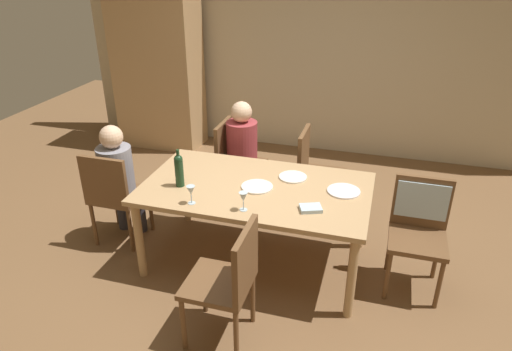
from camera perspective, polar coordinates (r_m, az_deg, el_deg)
The scene contains 18 objects.
ground_plane at distance 4.21m, azimuth -0.00°, elevation -10.35°, with size 10.00×10.00×0.00m, color brown.
rear_room_partition at distance 6.16m, azimuth 7.48°, elevation 15.28°, with size 6.40×0.12×2.70m, color beige.
armoire_cabinet at distance 6.44m, azimuth -12.01°, elevation 13.11°, with size 1.18×0.62×2.18m.
dining_table at distance 3.84m, azimuth -0.00°, elevation -2.33°, with size 1.87×1.08×0.74m.
chair_far_left at distance 4.83m, azimuth -2.70°, elevation 2.11°, with size 0.44×0.44×0.92m.
chair_left_end at distance 4.36m, azimuth -17.17°, elevation -1.97°, with size 0.44×0.44×0.92m.
chair_near at distance 3.17m, azimuth -3.25°, elevation -12.41°, with size 0.44×0.44×0.92m.
chair_right_end at distance 3.89m, azimuth 19.54°, elevation -4.96°, with size 0.44×0.46×0.92m.
chair_far_right at distance 4.64m, azimuth 7.16°, elevation 0.89°, with size 0.44×0.44×0.92m.
person_woman_host at distance 4.74m, azimuth -1.44°, elevation 3.41°, with size 0.36×0.32×1.16m.
person_man_bearded at distance 4.38m, azimuth -16.61°, elevation 0.12°, with size 0.31×0.35×1.14m.
wine_bottle_tall_green at distance 3.81m, azimuth -9.47°, elevation 0.74°, with size 0.07×0.07×0.32m.
wine_glass_near_left at distance 3.43m, azimuth -1.58°, elevation -2.74°, with size 0.07×0.07×0.15m.
wine_glass_centre at distance 3.55m, azimuth -8.04°, elevation -1.92°, with size 0.07×0.07×0.15m.
dinner_plate_host at distance 3.79m, azimuth 0.13°, elevation -1.39°, with size 0.26×0.26×0.01m, color white.
dinner_plate_guest_left at distance 3.96m, azimuth 4.57°, elevation -0.18°, with size 0.24×0.24×0.01m, color white.
dinner_plate_guest_right at distance 3.79m, azimuth 10.76°, elevation -1.89°, with size 0.27×0.27×0.01m, color white.
folded_napkin at distance 3.49m, azimuth 6.76°, elevation -4.04°, with size 0.16×0.12×0.03m, color #ADC6D6.
Camera 1 is at (0.95, -3.23, 2.52)m, focal length 32.43 mm.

